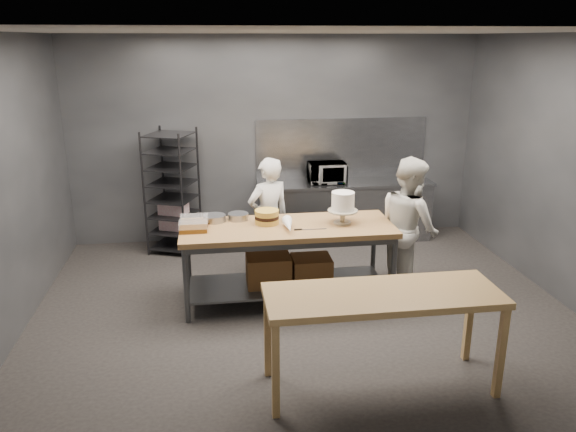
# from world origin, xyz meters

# --- Properties ---
(ground) EXTENTS (6.00, 6.00, 0.00)m
(ground) POSITION_xyz_m (0.00, 0.00, 0.00)
(ground) COLOR black
(ground) RESTS_ON ground
(back_wall) EXTENTS (6.00, 0.04, 3.00)m
(back_wall) POSITION_xyz_m (0.00, 2.50, 1.50)
(back_wall) COLOR #4C4F54
(back_wall) RESTS_ON ground
(work_table) EXTENTS (2.40, 0.90, 0.92)m
(work_table) POSITION_xyz_m (-0.15, 0.24, 0.57)
(work_table) COLOR olive
(work_table) RESTS_ON ground
(near_counter) EXTENTS (2.00, 0.70, 0.90)m
(near_counter) POSITION_xyz_m (0.41, -1.57, 0.81)
(near_counter) COLOR olive
(near_counter) RESTS_ON ground
(back_counter) EXTENTS (2.60, 0.60, 0.90)m
(back_counter) POSITION_xyz_m (1.00, 2.18, 0.45)
(back_counter) COLOR slate
(back_counter) RESTS_ON ground
(splashback_panel) EXTENTS (2.60, 0.02, 0.90)m
(splashback_panel) POSITION_xyz_m (1.00, 2.48, 1.35)
(splashback_panel) COLOR slate
(splashback_panel) RESTS_ON back_counter
(speed_rack) EXTENTS (0.80, 0.82, 1.75)m
(speed_rack) POSITION_xyz_m (-1.52, 2.10, 0.86)
(speed_rack) COLOR black
(speed_rack) RESTS_ON ground
(chef_behind) EXTENTS (0.67, 0.56, 1.56)m
(chef_behind) POSITION_xyz_m (-0.28, 0.96, 0.78)
(chef_behind) COLOR white
(chef_behind) RESTS_ON ground
(chef_right) EXTENTS (0.75, 0.90, 1.66)m
(chef_right) POSITION_xyz_m (1.29, 0.25, 0.83)
(chef_right) COLOR silver
(chef_right) RESTS_ON ground
(microwave) EXTENTS (0.54, 0.37, 0.30)m
(microwave) POSITION_xyz_m (0.72, 2.18, 1.05)
(microwave) COLOR black
(microwave) RESTS_ON back_counter
(frosted_cake_stand) EXTENTS (0.34, 0.34, 0.37)m
(frosted_cake_stand) POSITION_xyz_m (0.49, 0.23, 1.15)
(frosted_cake_stand) COLOR #B5AC91
(frosted_cake_stand) RESTS_ON work_table
(layer_cake) EXTENTS (0.27, 0.27, 0.16)m
(layer_cake) POSITION_xyz_m (-0.37, 0.34, 1.00)
(layer_cake) COLOR gold
(layer_cake) RESTS_ON work_table
(cake_pans) EXTENTS (0.52, 0.28, 0.07)m
(cake_pans) POSITION_xyz_m (-0.83, 0.52, 0.96)
(cake_pans) COLOR gray
(cake_pans) RESTS_ON work_table
(piping_bag) EXTENTS (0.14, 0.38, 0.12)m
(piping_bag) POSITION_xyz_m (-0.16, 0.05, 0.98)
(piping_bag) COLOR white
(piping_bag) RESTS_ON work_table
(offset_spatula) EXTENTS (0.36, 0.02, 0.02)m
(offset_spatula) POSITION_xyz_m (0.04, 0.05, 0.93)
(offset_spatula) COLOR slate
(offset_spatula) RESTS_ON work_table
(pastry_clamshells) EXTENTS (0.32, 0.42, 0.11)m
(pastry_clamshells) POSITION_xyz_m (-1.19, 0.29, 0.98)
(pastry_clamshells) COLOR #9D691F
(pastry_clamshells) RESTS_ON work_table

